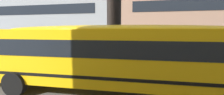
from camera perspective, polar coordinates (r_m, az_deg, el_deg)
ground_plane at (r=9.00m, az=30.67°, el=-12.33°), size 400.00×400.00×0.00m
sidewalk_far at (r=15.69m, az=22.72°, el=-4.05°), size 120.00×3.00×0.01m
lane_centreline at (r=9.00m, az=30.67°, el=-12.31°), size 110.00×0.16×0.01m
school_bus at (r=6.86m, az=1.27°, el=-1.86°), size 13.40×3.20×2.98m
parked_car_grey_under_tree at (r=18.81m, az=-34.95°, el=-0.45°), size 3.93×1.94×1.64m
apartment_block_far_centre at (r=23.29m, az=24.93°, el=15.63°), size 14.75×11.66×13.30m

